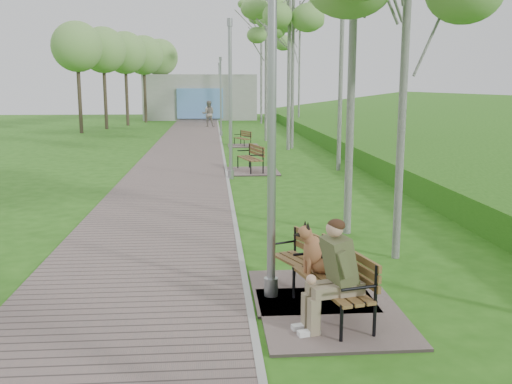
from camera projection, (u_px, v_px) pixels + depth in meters
walkway at (182, 161)px, 23.58m from camera, size 3.50×67.00×0.04m
kerb at (224, 160)px, 23.71m from camera, size 0.10×67.00×0.05m
building_north at (200, 97)px, 52.11m from camera, size 10.00×5.20×4.00m
bench_main at (328, 286)px, 7.57m from camera, size 1.95×2.17×1.70m
bench_second at (307, 280)px, 8.65m from camera, size 1.73×1.92×1.06m
bench_third at (250, 166)px, 20.64m from camera, size 1.95×2.17×1.20m
bench_far at (243, 143)px, 29.31m from camera, size 1.57×1.74×0.96m
lamp_post_near at (272, 128)px, 7.99m from camera, size 0.21×0.21×5.37m
lamp_post_second at (230, 106)px, 18.68m from camera, size 0.20×0.20×5.20m
lamp_post_third at (221, 100)px, 34.76m from camera, size 0.18×0.18×4.76m
lamp_post_far at (219, 93)px, 52.31m from camera, size 0.20×0.20×5.08m
pedestrian_near at (209, 113)px, 46.70m from camera, size 0.65×0.44×1.72m
pedestrian_far at (208, 114)px, 42.54m from camera, size 0.95×0.74×1.94m
birch_far_b at (266, 24)px, 30.88m from camera, size 2.60×2.60×8.10m
birch_far_c at (300, 25)px, 39.31m from camera, size 2.21×2.21×9.10m
birch_distant_a at (261, 27)px, 45.20m from camera, size 2.68×2.68×9.75m
birch_distant_b at (267, 22)px, 46.14m from camera, size 2.81×2.81×10.35m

